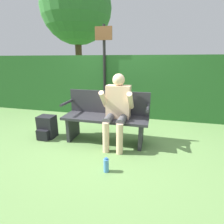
{
  "coord_description": "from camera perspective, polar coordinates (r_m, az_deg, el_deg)",
  "views": [
    {
      "loc": [
        0.85,
        -2.89,
        1.49
      ],
      "look_at": [
        0.15,
        -0.1,
        0.62
      ],
      "focal_mm": 28.0,
      "sensor_mm": 36.0,
      "label": 1
    }
  ],
  "objects": [
    {
      "name": "backpack",
      "position": [
        3.67,
        -20.51,
        -4.76
      ],
      "size": [
        0.31,
        0.33,
        0.44
      ],
      "color": "black",
      "rests_on": "ground"
    },
    {
      "name": "parked_car",
      "position": [
        13.65,
        30.87,
        10.59
      ],
      "size": [
        4.46,
        3.02,
        1.15
      ],
      "rotation": [
        0.0,
        0.0,
        0.35
      ],
      "color": "black",
      "rests_on": "ground"
    },
    {
      "name": "hedge_back",
      "position": [
        4.74,
        3.62,
        8.38
      ],
      "size": [
        12.0,
        0.41,
        1.59
      ],
      "color": "#235623",
      "rests_on": "ground"
    },
    {
      "name": "signpost",
      "position": [
        4.55,
        -2.53,
        15.04
      ],
      "size": [
        0.42,
        0.09,
        2.29
      ],
      "color": "black",
      "rests_on": "ground"
    },
    {
      "name": "ground_plane",
      "position": [
        3.36,
        -2.1,
        -9.48
      ],
      "size": [
        40.0,
        40.0,
        0.0
      ],
      "primitive_type": "plane",
      "color": "#668E4C"
    },
    {
      "name": "person_seated",
      "position": [
        3.02,
        1.71,
        1.82
      ],
      "size": [
        0.55,
        0.59,
        1.26
      ],
      "color": "beige",
      "rests_on": "ground"
    },
    {
      "name": "park_bench",
      "position": [
        3.24,
        -1.86,
        -1.52
      ],
      "size": [
        1.56,
        0.51,
        0.93
      ],
      "color": "#2D2D33",
      "rests_on": "ground"
    },
    {
      "name": "tree",
      "position": [
        9.05,
        -11.57,
        30.3
      ],
      "size": [
        3.1,
        3.1,
        5.22
      ],
      "color": "#4C3823",
      "rests_on": "ground"
    },
    {
      "name": "water_bottle",
      "position": [
        2.5,
        -1.91,
        -16.96
      ],
      "size": [
        0.07,
        0.07,
        0.21
      ],
      "color": "#4C8CCC",
      "rests_on": "ground"
    }
  ]
}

